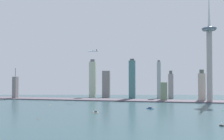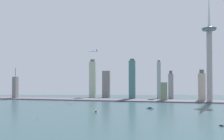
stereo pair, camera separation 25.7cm
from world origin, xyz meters
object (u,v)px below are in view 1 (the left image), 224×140
Objects in this scene: channel_buoy_2 at (222,111)px; skyscraper_1 at (132,79)px; skyscraper_4 at (15,88)px; boat_1 at (222,125)px; skyscraper_3 at (159,80)px; channel_buoy_0 at (38,119)px; skyscraper_2 at (164,92)px; boat_5 at (150,108)px; skyscraper_5 at (93,79)px; boat_0 at (96,112)px; channel_buoy_1 at (50,105)px; airplane at (93,51)px; skyscraper_7 at (202,86)px; observation_tower at (209,50)px; skyscraper_6 at (106,84)px; skyscraper_0 at (171,86)px.

skyscraper_1 is at bearing 132.49° from channel_buoy_2.
skyscraper_4 reaches higher than boat_1.
channel_buoy_2 is at bearing -80.76° from boat_1.
channel_buoy_0 is (-220.26, -463.97, -64.19)m from skyscraper_3.
skyscraper_2 is (104.47, -45.76, -37.21)m from skyscraper_1.
skyscraper_1 is 257.72m from boat_5.
skyscraper_5 is 387.92m from boat_0.
airplane reaches higher than channel_buoy_1.
skyscraper_2 is 0.44× the size of skyscraper_3.
airplane is at bearing -174.38° from skyscraper_7.
boat_0 is at bearing -36.12° from skyscraper_4.
skyscraper_1 reaches higher than channel_buoy_1.
observation_tower reaches higher than airplane.
boat_0 is (-284.40, -259.87, -155.97)m from observation_tower.
airplane is (-123.55, -60.44, 93.45)m from skyscraper_1.
boat_1 is at bearing -66.46° from skyscraper_1.
skyscraper_6 reaches higher than channel_buoy_0.
boat_0 is 0.40× the size of airplane.
boat_0 is at bearing -115.88° from skyscraper_0.
boat_5 reaches higher than channel_buoy_2.
channel_buoy_0 is 395.39m from channel_buoy_2.
airplane is (-350.76, 187.60, 158.74)m from channel_buoy_2.
skyscraper_1 is at bearing -161.61° from skyscraper_0.
skyscraper_0 is 0.71× the size of skyscraper_1.
skyscraper_6 is at bearing 86.31° from channel_buoy_0.
boat_5 is at bearing 96.20° from airplane.
skyscraper_5 reaches higher than skyscraper_3.
skyscraper_6 is (-100.76, 46.04, -17.96)m from skyscraper_1.
skyscraper_2 reaches higher than boat_5.
skyscraper_7 is 226.03m from channel_buoy_2.
airplane is (78.31, 151.51, 159.11)m from channel_buoy_1.
observation_tower is 187.48m from skyscraper_0.
skyscraper_2 is (-133.63, 15.56, -127.87)m from observation_tower.
skyscraper_5 is at bearing -179.97° from skyscraper_6.
observation_tower reaches higher than boat_1.
boat_5 is (465.27, -176.17, -36.49)m from skyscraper_4.
boat_0 is (-135.95, -368.91, -64.06)m from skyscraper_3.
channel_buoy_0 is at bearing -70.77° from channel_buoy_1.
observation_tower is 647.74m from skyscraper_4.
skyscraper_4 is 1.07× the size of skyscraper_7.
channel_buoy_2 is at bearing -65.06° from skyscraper_3.
skyscraper_1 is at bearing 9.14° from skyscraper_4.
skyscraper_3 reaches higher than boat_1.
skyscraper_4 is at bearing -36.10° from boat_0.
skyscraper_7 is (117.09, 19.28, 16.29)m from skyscraper_2.
skyscraper_4 reaches higher than boat_0.
observation_tower reaches higher than skyscraper_0.
channel_buoy_0 is at bearing -122.39° from skyscraper_2.
observation_tower is 135.33× the size of channel_buoy_2.
skyscraper_7 is 464.42m from channel_buoy_1.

